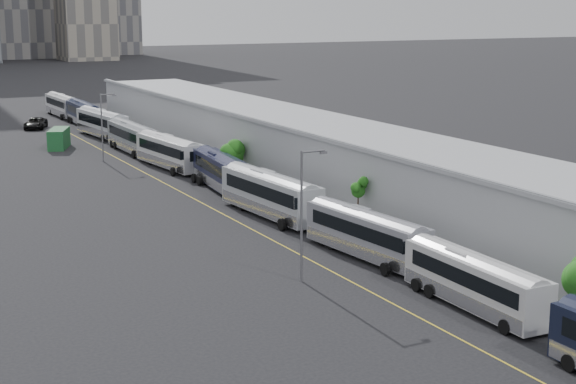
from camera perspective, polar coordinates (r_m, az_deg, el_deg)
sidewalk at (r=77.09m, az=6.36°, el=-2.33°), size 10.00×170.00×0.12m
lane_line at (r=72.00m, az=-0.65°, el=-3.32°), size 0.12×160.00×0.02m
depot at (r=78.55m, az=8.85°, el=0.46°), size 12.45×160.40×7.20m
bus_2 at (r=57.56m, az=11.97°, el=-6.01°), size 2.73×12.16×3.55m
bus_3 at (r=67.79m, az=5.10°, el=-2.99°), size 3.74×12.81×3.69m
bus_4 at (r=80.53m, az=-1.13°, el=-0.42°), size 3.78×14.11×4.08m
bus_5 at (r=92.58m, az=-4.27°, el=1.11°), size 3.82×13.16×3.79m
bus_6 at (r=105.54m, az=-7.67°, el=2.40°), size 3.96×13.43×3.87m
bus_7 at (r=118.01m, az=-10.04°, el=3.34°), size 2.95×13.28×3.87m
bus_8 at (r=132.39m, az=-11.92°, el=4.21°), size 4.14×13.91×4.00m
bus_9 at (r=145.99m, az=-13.07°, el=4.83°), size 2.91×13.08×3.81m
bus_10 at (r=158.87m, az=-14.38°, el=5.33°), size 3.11×13.10×3.80m
tree_2 at (r=74.95m, az=4.56°, el=0.12°), size 1.20×1.20×4.38m
tree_3 at (r=96.61m, az=-3.68°, el=2.61°), size 2.73×2.73×4.69m
street_lamp_near at (r=60.98m, az=1.03°, el=-0.98°), size 2.04×0.22×9.29m
street_lamp_far at (r=111.05m, az=-11.85°, el=4.42°), size 2.04×0.22×8.41m
shipping_container at (r=123.45m, az=-14.59°, el=3.36°), size 4.25×6.31×2.65m
suv at (r=144.16m, az=-16.01°, el=4.30°), size 5.03×6.92×1.75m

